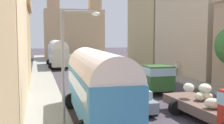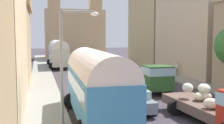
{
  "view_description": "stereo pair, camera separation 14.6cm",
  "coord_description": "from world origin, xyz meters",
  "px_view_note": "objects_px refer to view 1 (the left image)",
  "views": [
    {
      "loc": [
        -7.77,
        -6.52,
        4.74
      ],
      "look_at": [
        0.0,
        21.79,
        1.97
      ],
      "focal_mm": 44.02,
      "sensor_mm": 36.0,
      "label": 1
    },
    {
      "loc": [
        -7.63,
        -6.55,
        4.74
      ],
      "look_at": [
        0.0,
        21.79,
        1.97
      ],
      "focal_mm": 44.02,
      "sensor_mm": 36.0,
      "label": 2
    }
  ],
  "objects_px": {
    "parked_bus_0": "(97,82)",
    "car_0": "(113,66)",
    "pedestrian_1": "(177,68)",
    "car_1": "(99,62)",
    "car_2": "(93,58)",
    "car_4": "(96,77)",
    "streetlamp_near": "(69,56)",
    "cargo_truck_1": "(151,77)",
    "car_6": "(71,59)",
    "car_5": "(83,67)",
    "car_3": "(137,100)",
    "parked_bus_1": "(58,52)"
  },
  "relations": [
    {
      "from": "parked_bus_1",
      "to": "car_3",
      "type": "height_order",
      "value": "parked_bus_1"
    },
    {
      "from": "car_3",
      "to": "pedestrian_1",
      "type": "xyz_separation_m",
      "value": [
        9.85,
        12.95,
        0.3
      ]
    },
    {
      "from": "car_2",
      "to": "pedestrian_1",
      "type": "height_order",
      "value": "pedestrian_1"
    },
    {
      "from": "car_0",
      "to": "car_5",
      "type": "distance_m",
      "value": 3.9
    },
    {
      "from": "cargo_truck_1",
      "to": "parked_bus_0",
      "type": "bearing_deg",
      "value": -132.5
    },
    {
      "from": "car_3",
      "to": "streetlamp_near",
      "type": "xyz_separation_m",
      "value": [
        -4.42,
        -1.82,
        3.0
      ]
    },
    {
      "from": "car_4",
      "to": "car_1",
      "type": "bearing_deg",
      "value": 76.6
    },
    {
      "from": "car_2",
      "to": "car_5",
      "type": "height_order",
      "value": "car_2"
    },
    {
      "from": "car_3",
      "to": "car_5",
      "type": "bearing_deg",
      "value": 90.65
    },
    {
      "from": "car_4",
      "to": "streetlamp_near",
      "type": "bearing_deg",
      "value": -108.44
    },
    {
      "from": "streetlamp_near",
      "to": "parked_bus_0",
      "type": "bearing_deg",
      "value": 20.76
    },
    {
      "from": "car_6",
      "to": "streetlamp_near",
      "type": "xyz_separation_m",
      "value": [
        -4.29,
        -34.35,
        2.95
      ]
    },
    {
      "from": "car_2",
      "to": "car_4",
      "type": "relative_size",
      "value": 0.96
    },
    {
      "from": "car_0",
      "to": "car_4",
      "type": "distance_m",
      "value": 9.27
    },
    {
      "from": "car_0",
      "to": "car_5",
      "type": "height_order",
      "value": "car_0"
    },
    {
      "from": "car_4",
      "to": "streetlamp_near",
      "type": "xyz_separation_m",
      "value": [
        -4.0,
        -12.0,
        2.97
      ]
    },
    {
      "from": "car_5",
      "to": "pedestrian_1",
      "type": "height_order",
      "value": "pedestrian_1"
    },
    {
      "from": "car_1",
      "to": "streetlamp_near",
      "type": "xyz_separation_m",
      "value": [
        -7.68,
        -27.44,
        2.98
      ]
    },
    {
      "from": "car_1",
      "to": "cargo_truck_1",
      "type": "bearing_deg",
      "value": -89.53
    },
    {
      "from": "car_1",
      "to": "pedestrian_1",
      "type": "relative_size",
      "value": 2.26
    },
    {
      "from": "cargo_truck_1",
      "to": "pedestrian_1",
      "type": "distance_m",
      "value": 9.78
    },
    {
      "from": "parked_bus_1",
      "to": "car_3",
      "type": "xyz_separation_m",
      "value": [
        2.93,
        -26.69,
        -1.58
      ]
    },
    {
      "from": "car_5",
      "to": "car_6",
      "type": "xyz_separation_m",
      "value": [
        0.08,
        13.06,
        0.03
      ]
    },
    {
      "from": "car_6",
      "to": "parked_bus_1",
      "type": "bearing_deg",
      "value": -115.56
    },
    {
      "from": "cargo_truck_1",
      "to": "car_5",
      "type": "distance_m",
      "value": 14.37
    },
    {
      "from": "car_6",
      "to": "pedestrian_1",
      "type": "relative_size",
      "value": 2.38
    },
    {
      "from": "car_2",
      "to": "car_6",
      "type": "relative_size",
      "value": 0.95
    },
    {
      "from": "parked_bus_0",
      "to": "pedestrian_1",
      "type": "relative_size",
      "value": 5.33
    },
    {
      "from": "car_5",
      "to": "car_2",
      "type": "bearing_deg",
      "value": 73.33
    },
    {
      "from": "car_0",
      "to": "car_4",
      "type": "height_order",
      "value": "car_0"
    },
    {
      "from": "parked_bus_1",
      "to": "car_5",
      "type": "height_order",
      "value": "parked_bus_1"
    },
    {
      "from": "parked_bus_0",
      "to": "car_2",
      "type": "height_order",
      "value": "parked_bus_0"
    },
    {
      "from": "car_6",
      "to": "parked_bus_0",
      "type": "bearing_deg",
      "value": -94.52
    },
    {
      "from": "car_3",
      "to": "car_5",
      "type": "height_order",
      "value": "car_5"
    },
    {
      "from": "cargo_truck_1",
      "to": "car_2",
      "type": "xyz_separation_m",
      "value": [
        0.24,
        26.84,
        -0.41
      ]
    },
    {
      "from": "cargo_truck_1",
      "to": "car_0",
      "type": "distance_m",
      "value": 12.96
    },
    {
      "from": "car_1",
      "to": "car_2",
      "type": "relative_size",
      "value": 1.0
    },
    {
      "from": "car_0",
      "to": "cargo_truck_1",
      "type": "bearing_deg",
      "value": -90.63
    },
    {
      "from": "car_2",
      "to": "streetlamp_near",
      "type": "distance_m",
      "value": 35.31
    },
    {
      "from": "cargo_truck_1",
      "to": "car_4",
      "type": "relative_size",
      "value": 1.68
    },
    {
      "from": "parked_bus_1",
      "to": "cargo_truck_1",
      "type": "xyz_separation_m",
      "value": [
        6.35,
        -21.11,
        -1.08
      ]
    },
    {
      "from": "car_5",
      "to": "car_4",
      "type": "bearing_deg",
      "value": -91.25
    },
    {
      "from": "car_2",
      "to": "car_3",
      "type": "relative_size",
      "value": 1.08
    },
    {
      "from": "parked_bus_0",
      "to": "car_4",
      "type": "xyz_separation_m",
      "value": [
        2.38,
        11.38,
        -1.44
      ]
    },
    {
      "from": "parked_bus_0",
      "to": "car_0",
      "type": "height_order",
      "value": "parked_bus_0"
    },
    {
      "from": "parked_bus_0",
      "to": "car_6",
      "type": "xyz_separation_m",
      "value": [
        2.67,
        33.74,
        -1.42
      ]
    },
    {
      "from": "car_0",
      "to": "car_6",
      "type": "bearing_deg",
      "value": 104.83
    },
    {
      "from": "cargo_truck_1",
      "to": "car_4",
      "type": "height_order",
      "value": "cargo_truck_1"
    },
    {
      "from": "pedestrian_1",
      "to": "car_1",
      "type": "bearing_deg",
      "value": 117.48
    },
    {
      "from": "car_5",
      "to": "car_6",
      "type": "height_order",
      "value": "car_6"
    }
  ]
}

